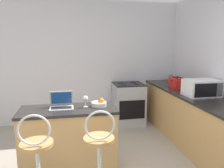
{
  "coord_description": "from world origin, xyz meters",
  "views": [
    {
      "loc": [
        -0.38,
        -2.01,
        1.71
      ],
      "look_at": [
        0.37,
        1.85,
        0.98
      ],
      "focal_mm": 35.0,
      "sensor_mm": 36.0,
      "label": 1
    }
  ],
  "objects_px": {
    "bar_stool_far": "(99,156)",
    "storage_jar": "(171,79)",
    "toaster": "(177,82)",
    "stove_range": "(128,104)",
    "mug_blue": "(172,79)",
    "bar_stool_near": "(38,162)",
    "wine_glass_short": "(85,99)",
    "microwave": "(202,88)",
    "laptop": "(62,103)",
    "fruit_bowl": "(100,103)"
  },
  "relations": [
    {
      "from": "microwave",
      "to": "mug_blue",
      "type": "xyz_separation_m",
      "value": [
        0.17,
        1.38,
        -0.08
      ]
    },
    {
      "from": "bar_stool_far",
      "to": "microwave",
      "type": "distance_m",
      "value": 2.06
    },
    {
      "from": "mug_blue",
      "to": "fruit_bowl",
      "type": "relative_size",
      "value": 0.51
    },
    {
      "from": "bar_stool_near",
      "to": "microwave",
      "type": "xyz_separation_m",
      "value": [
        2.43,
        0.9,
        0.52
      ]
    },
    {
      "from": "bar_stool_near",
      "to": "laptop",
      "type": "relative_size",
      "value": 3.41
    },
    {
      "from": "microwave",
      "to": "mug_blue",
      "type": "bearing_deg",
      "value": 82.86
    },
    {
      "from": "toaster",
      "to": "storage_jar",
      "type": "height_order",
      "value": "toaster"
    },
    {
      "from": "stove_range",
      "to": "storage_jar",
      "type": "height_order",
      "value": "storage_jar"
    },
    {
      "from": "laptop",
      "to": "wine_glass_short",
      "type": "height_order",
      "value": "laptop"
    },
    {
      "from": "bar_stool_far",
      "to": "stove_range",
      "type": "relative_size",
      "value": 1.17
    },
    {
      "from": "wine_glass_short",
      "to": "stove_range",
      "type": "bearing_deg",
      "value": 56.83
    },
    {
      "from": "bar_stool_near",
      "to": "wine_glass_short",
      "type": "relative_size",
      "value": 6.88
    },
    {
      "from": "storage_jar",
      "to": "bar_stool_far",
      "type": "bearing_deg",
      "value": -130.91
    },
    {
      "from": "microwave",
      "to": "wine_glass_short",
      "type": "relative_size",
      "value": 3.47
    },
    {
      "from": "toaster",
      "to": "storage_jar",
      "type": "bearing_deg",
      "value": 75.85
    },
    {
      "from": "bar_stool_near",
      "to": "toaster",
      "type": "height_order",
      "value": "toaster"
    },
    {
      "from": "microwave",
      "to": "wine_glass_short",
      "type": "distance_m",
      "value": 1.9
    },
    {
      "from": "toaster",
      "to": "mug_blue",
      "type": "bearing_deg",
      "value": 70.92
    },
    {
      "from": "fruit_bowl",
      "to": "mug_blue",
      "type": "bearing_deg",
      "value": 41.49
    },
    {
      "from": "fruit_bowl",
      "to": "storage_jar",
      "type": "bearing_deg",
      "value": 40.59
    },
    {
      "from": "bar_stool_far",
      "to": "mug_blue",
      "type": "height_order",
      "value": "bar_stool_far"
    },
    {
      "from": "bar_stool_near",
      "to": "bar_stool_far",
      "type": "relative_size",
      "value": 1.0
    },
    {
      "from": "bar_stool_far",
      "to": "storage_jar",
      "type": "distance_m",
      "value": 2.87
    },
    {
      "from": "mug_blue",
      "to": "bar_stool_far",
      "type": "bearing_deg",
      "value": -130.63
    },
    {
      "from": "bar_stool_near",
      "to": "microwave",
      "type": "relative_size",
      "value": 1.98
    },
    {
      "from": "toaster",
      "to": "fruit_bowl",
      "type": "xyz_separation_m",
      "value": [
        -1.63,
        -0.96,
        -0.06
      ]
    },
    {
      "from": "mug_blue",
      "to": "fruit_bowl",
      "type": "xyz_separation_m",
      "value": [
        -1.86,
        -1.65,
        -0.01
      ]
    },
    {
      "from": "mug_blue",
      "to": "laptop",
      "type": "bearing_deg",
      "value": -145.76
    },
    {
      "from": "laptop",
      "to": "stove_range",
      "type": "height_order",
      "value": "laptop"
    },
    {
      "from": "bar_stool_far",
      "to": "storage_jar",
      "type": "bearing_deg",
      "value": 49.09
    },
    {
      "from": "bar_stool_near",
      "to": "storage_jar",
      "type": "height_order",
      "value": "same"
    },
    {
      "from": "toaster",
      "to": "storage_jar",
      "type": "distance_m",
      "value": 0.56
    },
    {
      "from": "stove_range",
      "to": "mug_blue",
      "type": "relative_size",
      "value": 8.42
    },
    {
      "from": "bar_stool_far",
      "to": "fruit_bowl",
      "type": "relative_size",
      "value": 5.07
    },
    {
      "from": "microwave",
      "to": "wine_glass_short",
      "type": "height_order",
      "value": "microwave"
    },
    {
      "from": "bar_stool_far",
      "to": "stove_range",
      "type": "distance_m",
      "value": 2.37
    },
    {
      "from": "storage_jar",
      "to": "mug_blue",
      "type": "height_order",
      "value": "storage_jar"
    },
    {
      "from": "bar_stool_near",
      "to": "laptop",
      "type": "distance_m",
      "value": 0.84
    },
    {
      "from": "microwave",
      "to": "storage_jar",
      "type": "distance_m",
      "value": 1.25
    },
    {
      "from": "laptop",
      "to": "stove_range",
      "type": "bearing_deg",
      "value": 48.66
    },
    {
      "from": "toaster",
      "to": "stove_range",
      "type": "xyz_separation_m",
      "value": [
        -0.8,
        0.59,
        -0.54
      ]
    },
    {
      "from": "stove_range",
      "to": "fruit_bowl",
      "type": "bearing_deg",
      "value": -118.14
    },
    {
      "from": "bar_stool_far",
      "to": "storage_jar",
      "type": "height_order",
      "value": "same"
    },
    {
      "from": "bar_stool_near",
      "to": "bar_stool_far",
      "type": "height_order",
      "value": "same"
    },
    {
      "from": "bar_stool_far",
      "to": "laptop",
      "type": "bearing_deg",
      "value": 121.38
    },
    {
      "from": "microwave",
      "to": "bar_stool_near",
      "type": "bearing_deg",
      "value": -159.73
    },
    {
      "from": "toaster",
      "to": "stove_range",
      "type": "distance_m",
      "value": 1.13
    },
    {
      "from": "toaster",
      "to": "bar_stool_near",
      "type": "bearing_deg",
      "value": -146.02
    },
    {
      "from": "bar_stool_far",
      "to": "storage_jar",
      "type": "relative_size",
      "value": 6.45
    },
    {
      "from": "laptop",
      "to": "fruit_bowl",
      "type": "relative_size",
      "value": 1.49
    }
  ]
}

